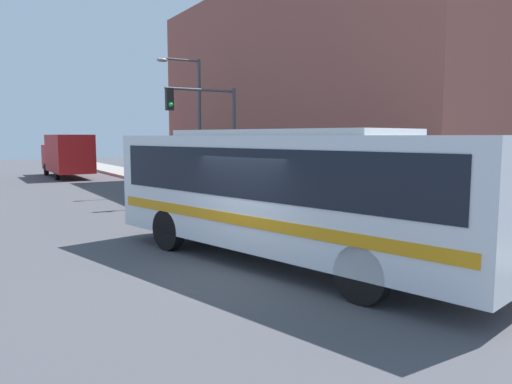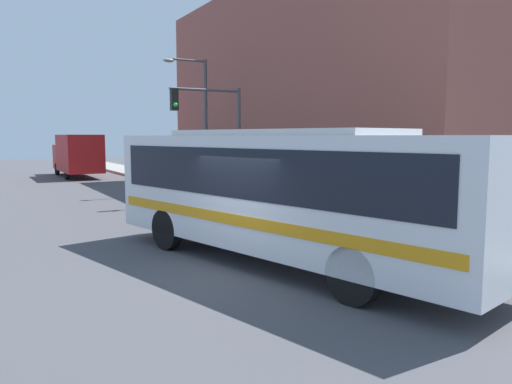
% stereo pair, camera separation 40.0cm
% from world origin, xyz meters
% --- Properties ---
extents(ground_plane, '(120.00, 120.00, 0.00)m').
position_xyz_m(ground_plane, '(0.00, 0.00, 0.00)').
color(ground_plane, '#47474C').
extents(sidewalk, '(2.79, 70.00, 0.18)m').
position_xyz_m(sidewalk, '(5.89, 20.00, 0.09)').
color(sidewalk, gray).
rests_on(sidewalk, ground_plane).
extents(building_facade, '(6.00, 22.59, 10.68)m').
position_xyz_m(building_facade, '(10.29, 12.29, 5.34)').
color(building_facade, brown).
rests_on(building_facade, ground_plane).
extents(city_bus, '(4.74, 10.35, 3.08)m').
position_xyz_m(city_bus, '(0.99, 0.14, 1.80)').
color(city_bus, silver).
rests_on(city_bus, ground_plane).
extents(delivery_truck, '(2.36, 7.84, 3.03)m').
position_xyz_m(delivery_truck, '(1.34, 28.16, 1.65)').
color(delivery_truck, '#B21919').
rests_on(delivery_truck, ground_plane).
extents(fire_hydrant, '(0.23, 0.31, 0.72)m').
position_xyz_m(fire_hydrant, '(5.10, 3.63, 0.54)').
color(fire_hydrant, '#999999').
rests_on(fire_hydrant, sidewalk).
extents(traffic_light_pole, '(3.28, 0.35, 4.86)m').
position_xyz_m(traffic_light_pole, '(4.08, 10.48, 3.54)').
color(traffic_light_pole, '#47474C').
rests_on(traffic_light_pole, sidewalk).
extents(parking_meter, '(0.14, 0.14, 1.32)m').
position_xyz_m(parking_meter, '(5.10, 7.22, 1.08)').
color(parking_meter, '#47474C').
rests_on(parking_meter, sidewalk).
extents(street_lamp, '(2.30, 0.28, 6.60)m').
position_xyz_m(street_lamp, '(5.04, 14.35, 4.12)').
color(street_lamp, '#47474C').
rests_on(street_lamp, sidewalk).
extents(pedestrian_near_corner, '(0.34, 0.34, 1.86)m').
position_xyz_m(pedestrian_near_corner, '(5.66, 5.09, 1.14)').
color(pedestrian_near_corner, slate).
rests_on(pedestrian_near_corner, sidewalk).
extents(pedestrian_mid_block, '(0.34, 0.34, 1.76)m').
position_xyz_m(pedestrian_mid_block, '(5.49, 14.01, 1.08)').
color(pedestrian_mid_block, slate).
rests_on(pedestrian_mid_block, sidewalk).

